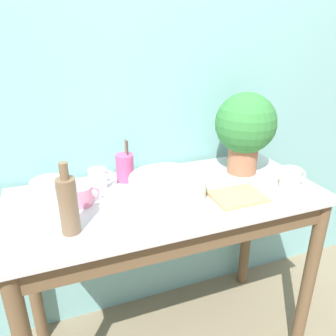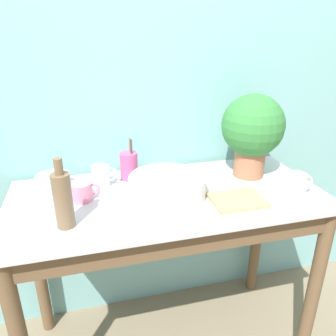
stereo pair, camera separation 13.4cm
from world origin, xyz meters
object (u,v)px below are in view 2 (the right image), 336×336
object	(u,v)px
potted_plant	(252,129)
bottle_tall	(63,199)
mug_white	(101,176)
bowl_small_steel	(54,182)
tray_board	(238,200)
bowl_wash_large	(167,187)
mug_cream	(296,185)
utensil_cup	(129,166)
mug_pink	(82,191)

from	to	relation	value
potted_plant	bottle_tall	world-z (taller)	potted_plant
mug_white	bowl_small_steel	xyz separation A→B (m)	(-0.20, 0.03, -0.01)
potted_plant	tray_board	world-z (taller)	potted_plant
potted_plant	bowl_wash_large	xyz separation A→B (m)	(-0.43, -0.12, -0.18)
mug_white	tray_board	world-z (taller)	mug_white
mug_cream	bowl_small_steel	bearing A→B (deg)	161.74
bowl_wash_large	mug_white	distance (m)	0.31
mug_white	utensil_cup	size ratio (longest dim) A/B	0.58
bottle_tall	mug_cream	size ratio (longest dim) A/B	2.06
bowl_wash_large	bottle_tall	bearing A→B (deg)	-162.21
bottle_tall	mug_white	xyz separation A→B (m)	(0.15, 0.30, -0.06)
mug_white	mug_cream	bearing A→B (deg)	-20.86
mug_pink	mug_white	distance (m)	0.14
bowl_wash_large	bowl_small_steel	size ratio (longest dim) A/B	2.17
mug_cream	mug_white	world-z (taller)	mug_cream
mug_pink	mug_white	xyz separation A→B (m)	(0.09, 0.11, 0.01)
bowl_small_steel	potted_plant	bearing A→B (deg)	-5.27
mug_white	bowl_small_steel	distance (m)	0.21
mug_cream	potted_plant	bearing A→B (deg)	110.49
tray_board	mug_pink	bearing A→B (deg)	163.71
utensil_cup	tray_board	bearing A→B (deg)	-41.01
bowl_wash_large	mug_white	xyz separation A→B (m)	(-0.26, 0.17, 0.00)
potted_plant	bottle_tall	distance (m)	0.88
tray_board	utensil_cup	bearing A→B (deg)	138.99
mug_cream	tray_board	bearing A→B (deg)	178.49
potted_plant	bowl_small_steel	world-z (taller)	potted_plant
mug_pink	utensil_cup	distance (m)	0.27
mug_cream	mug_white	distance (m)	0.83
bowl_wash_large	mug_cream	world-z (taller)	mug_cream
mug_pink	mug_cream	size ratio (longest dim) A/B	0.98
bottle_tall	utensil_cup	xyz separation A→B (m)	(0.28, 0.35, -0.04)
bottle_tall	mug_pink	world-z (taller)	bottle_tall
utensil_cup	mug_white	bearing A→B (deg)	-159.37
potted_plant	bowl_wash_large	bearing A→B (deg)	-164.95
mug_cream	bowl_small_steel	distance (m)	1.03
mug_pink	mug_white	size ratio (longest dim) A/B	1.08
bowl_wash_large	mug_cream	xyz separation A→B (m)	(0.52, -0.13, 0.00)
tray_board	mug_cream	bearing A→B (deg)	-1.51
bowl_wash_large	mug_pink	size ratio (longest dim) A/B	2.60
mug_pink	utensil_cup	world-z (taller)	utensil_cup
mug_white	utensil_cup	bearing A→B (deg)	20.63
mug_white	tray_board	distance (m)	0.60
bowl_wash_large	mug_white	size ratio (longest dim) A/B	2.80
mug_white	tray_board	bearing A→B (deg)	-29.12
bottle_tall	mug_cream	distance (m)	0.92
potted_plant	bowl_wash_large	distance (m)	0.48
mug_cream	utensil_cup	distance (m)	0.73
bowl_wash_large	utensil_cup	xyz separation A→B (m)	(-0.13, 0.22, 0.02)
tray_board	bowl_small_steel	bearing A→B (deg)	156.35
mug_pink	bowl_small_steel	distance (m)	0.18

